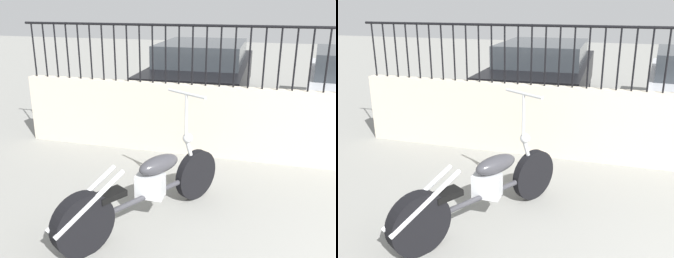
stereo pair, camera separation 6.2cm
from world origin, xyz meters
TOP-DOWN VIEW (x-y plane):
  - motorcycle_dark_grey at (-2.80, 0.97)m, footprint 1.19×1.85m
  - car_black at (-3.09, 5.99)m, footprint 1.96×4.55m

SIDE VIEW (x-z plane):
  - motorcycle_dark_grey at x=-2.80m, z-range -0.27..1.01m
  - car_black at x=-3.09m, z-range 0.01..1.37m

